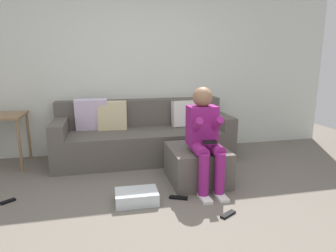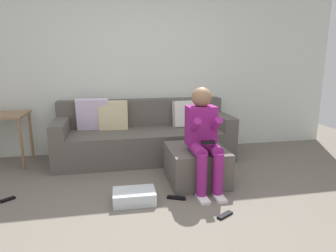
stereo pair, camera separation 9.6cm
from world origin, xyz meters
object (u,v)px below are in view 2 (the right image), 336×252
Objects in this scene: ottoman at (196,165)px; storage_bin at (134,196)px; remote_near_ottoman at (225,215)px; remote_by_storage_bin at (176,198)px; side_table at (2,122)px; couch_sectional at (144,136)px; person_seated at (203,134)px; remote_under_side_table at (8,199)px.

ottoman reaches higher than storage_bin.
ottoman is 4.09× the size of remote_near_ottoman.
remote_near_ottoman is at bearing -26.21° from remote_by_storage_bin.
side_table is 2.58m from remote_by_storage_bin.
couch_sectional is 1.46m from remote_by_storage_bin.
couch_sectional is at bearing 75.65° from remote_near_ottoman.
side_table is at bearing 178.73° from couch_sectional.
couch_sectional is 3.42× the size of ottoman.
remote_near_ottoman is at bearing -87.96° from ottoman.
storage_bin is at bearing -41.78° from side_table.
ottoman reaches higher than remote_near_ottoman.
storage_bin is 2.23m from side_table.
person_seated reaches higher than side_table.
remote_near_ottoman is (0.01, -0.65, -0.61)m from person_seated.
storage_bin is at bearing -100.67° from couch_sectional.
remote_under_side_table is at bearing 167.17° from storage_bin.
person_seated reaches higher than ottoman.
storage_bin is (-0.76, -0.40, -0.14)m from ottoman.
ottoman is 1.71× the size of storage_bin.
ottoman is 0.64× the size of person_seated.
storage_bin is 2.98× the size of remote_under_side_table.
remote_near_ottoman is at bearing -56.99° from remote_under_side_table.
remote_by_storage_bin is at bearing 99.88° from remote_near_ottoman.
remote_near_ottoman is 1.24× the size of remote_under_side_table.
remote_under_side_table is (-1.53, -1.11, -0.31)m from couch_sectional.
person_seated is (0.51, -1.19, 0.30)m from couch_sectional.
side_table reaches higher than remote_near_ottoman.
ottoman is at bearing -34.42° from remote_under_side_table.
side_table is 3.11m from remote_near_ottoman.
storage_bin is 1.30m from remote_under_side_table.
ottoman is 2.04m from remote_under_side_table.
ottoman is at bearing -63.61° from couch_sectional.
storage_bin is (-0.26, -1.40, -0.26)m from couch_sectional.
person_seated is at bearing 60.80° from remote_near_ottoman.
ottoman is 2.63m from side_table.
remote_near_ottoman and remote_by_storage_bin have the same top height.
remote_near_ottoman is at bearing -28.89° from storage_bin.
side_table is at bearing 111.65° from remote_near_ottoman.
remote_by_storage_bin is (-0.35, -0.22, -0.61)m from person_seated.
couch_sectional reaches higher than ottoman.
side_table is (-2.39, 1.23, -0.02)m from person_seated.
person_seated reaches higher than storage_bin.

